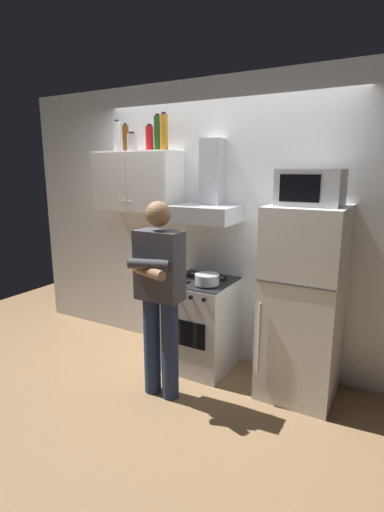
{
  "coord_description": "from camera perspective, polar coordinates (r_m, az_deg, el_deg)",
  "views": [
    {
      "loc": [
        1.6,
        -2.83,
        1.88
      ],
      "look_at": [
        0.0,
        0.0,
        1.15
      ],
      "focal_mm": 27.31,
      "sensor_mm": 36.0,
      "label": 1
    }
  ],
  "objects": [
    {
      "name": "bottle_canister_steel",
      "position": [
        4.03,
        -8.81,
        16.15
      ],
      "size": [
        0.09,
        0.09,
        0.18
      ],
      "color": "#B2B5BA",
      "rests_on": "upper_cabinet"
    },
    {
      "name": "stove_oven",
      "position": [
        3.78,
        1.22,
        -9.85
      ],
      "size": [
        0.6,
        0.62,
        0.87
      ],
      "color": "silver",
      "rests_on": "ground_plane"
    },
    {
      "name": "bottle_soda_red",
      "position": [
        3.98,
        -6.23,
        16.77
      ],
      "size": [
        0.08,
        0.08,
        0.25
      ],
      "color": "red",
      "rests_on": "upper_cabinet"
    },
    {
      "name": "refrigerator",
      "position": [
        3.33,
        15.88,
        -6.74
      ],
      "size": [
        0.6,
        0.62,
        1.6
      ],
      "color": "white",
      "rests_on": "ground_plane"
    },
    {
      "name": "cooking_pot",
      "position": [
        3.46,
        2.22,
        -3.43
      ],
      "size": [
        0.32,
        0.22,
        0.09
      ],
      "color": "#B7BABF",
      "rests_on": "stove_oven"
    },
    {
      "name": "upper_cabinet",
      "position": [
        4.03,
        -8.05,
        10.71
      ],
      "size": [
        0.9,
        0.37,
        0.6
      ],
      "color": "white"
    },
    {
      "name": "bottle_liquor_amber",
      "position": [
        3.82,
        -4.14,
        17.65
      ],
      "size": [
        0.07,
        0.07,
        0.34
      ],
      "color": "#B7721E",
      "rests_on": "upper_cabinet"
    },
    {
      "name": "bottle_vodka_clear",
      "position": [
        4.24,
        -10.9,
        16.79
      ],
      "size": [
        0.07,
        0.07,
        0.31
      ],
      "color": "silver",
      "rests_on": "upper_cabinet"
    },
    {
      "name": "bottle_beer_brown",
      "position": [
        4.13,
        -9.7,
        16.65
      ],
      "size": [
        0.06,
        0.06,
        0.27
      ],
      "color": "brown",
      "rests_on": "upper_cabinet"
    },
    {
      "name": "ground_plane",
      "position": [
        3.75,
        0.0,
        -17.39
      ],
      "size": [
        7.0,
        7.0,
        0.0
      ],
      "primitive_type": "plane",
      "color": "olive"
    },
    {
      "name": "back_wall_tiled",
      "position": [
        3.82,
        4.46,
        4.66
      ],
      "size": [
        4.8,
        0.1,
        2.7
      ],
      "primitive_type": "cube",
      "color": "white",
      "rests_on": "ground_plane"
    },
    {
      "name": "range_hood",
      "position": [
        3.61,
        2.27,
        8.18
      ],
      "size": [
        0.6,
        0.44,
        0.75
      ],
      "color": "#B7BABF"
    },
    {
      "name": "bottle_wine_green",
      "position": [
        3.9,
        -5.05,
        17.5
      ],
      "size": [
        0.07,
        0.07,
        0.34
      ],
      "color": "#19471E",
      "rests_on": "upper_cabinet"
    },
    {
      "name": "person_standing",
      "position": [
        3.15,
        -4.8,
        -5.47
      ],
      "size": [
        0.38,
        0.33,
        1.64
      ],
      "color": "navy",
      "rests_on": "ground_plane"
    },
    {
      "name": "microwave",
      "position": [
        3.18,
        16.99,
        9.59
      ],
      "size": [
        0.48,
        0.37,
        0.28
      ],
      "color": "#B7BABF",
      "rests_on": "refrigerator"
    }
  ]
}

